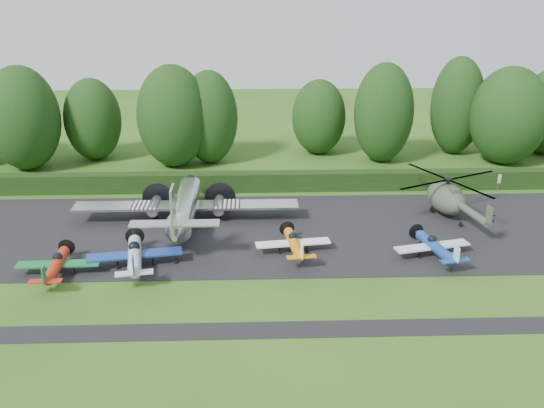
{
  "coord_description": "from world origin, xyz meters",
  "views": [
    {
      "loc": [
        0.63,
        -39.99,
        22.09
      ],
      "look_at": [
        2.34,
        10.47,
        2.5
      ],
      "focal_mm": 40.0,
      "sensor_mm": 36.0,
      "label": 1
    }
  ],
  "objects_px": {
    "transport_plane": "(185,207)",
    "helicopter": "(447,196)",
    "light_plane_blue": "(435,247)",
    "light_plane_orange": "(294,243)",
    "sign_board": "(511,178)",
    "light_plane_red": "(57,265)",
    "light_plane_white": "(135,255)"
  },
  "relations": [
    {
      "from": "transport_plane",
      "to": "light_plane_red",
      "type": "bearing_deg",
      "value": -132.75
    },
    {
      "from": "light_plane_blue",
      "to": "helicopter",
      "type": "distance_m",
      "value": 9.91
    },
    {
      "from": "light_plane_orange",
      "to": "sign_board",
      "type": "relative_size",
      "value": 2.05
    },
    {
      "from": "light_plane_orange",
      "to": "helicopter",
      "type": "xyz_separation_m",
      "value": [
        15.12,
        8.08,
        0.98
      ]
    },
    {
      "from": "transport_plane",
      "to": "sign_board",
      "type": "distance_m",
      "value": 35.08
    },
    {
      "from": "light_plane_white",
      "to": "light_plane_orange",
      "type": "height_order",
      "value": "light_plane_white"
    },
    {
      "from": "light_plane_orange",
      "to": "light_plane_blue",
      "type": "xyz_separation_m",
      "value": [
        11.45,
        -1.08,
        0.03
      ]
    },
    {
      "from": "transport_plane",
      "to": "light_plane_red",
      "type": "height_order",
      "value": "transport_plane"
    },
    {
      "from": "light_plane_red",
      "to": "light_plane_white",
      "type": "distance_m",
      "value": 5.87
    },
    {
      "from": "transport_plane",
      "to": "sign_board",
      "type": "relative_size",
      "value": 6.55
    },
    {
      "from": "transport_plane",
      "to": "light_plane_orange",
      "type": "distance_m",
      "value": 11.5
    },
    {
      "from": "helicopter",
      "to": "light_plane_blue",
      "type": "bearing_deg",
      "value": -100.97
    },
    {
      "from": "helicopter",
      "to": "sign_board",
      "type": "distance_m",
      "value": 11.68
    },
    {
      "from": "light_plane_red",
      "to": "light_plane_blue",
      "type": "xyz_separation_m",
      "value": [
        29.89,
        2.2,
        0.01
      ]
    },
    {
      "from": "transport_plane",
      "to": "light_plane_orange",
      "type": "bearing_deg",
      "value": -33.35
    },
    {
      "from": "transport_plane",
      "to": "sign_board",
      "type": "height_order",
      "value": "transport_plane"
    },
    {
      "from": "light_plane_blue",
      "to": "helicopter",
      "type": "height_order",
      "value": "helicopter"
    },
    {
      "from": "transport_plane",
      "to": "helicopter",
      "type": "relative_size",
      "value": 1.56
    },
    {
      "from": "helicopter",
      "to": "light_plane_white",
      "type": "bearing_deg",
      "value": -148.89
    },
    {
      "from": "sign_board",
      "to": "light_plane_red",
      "type": "bearing_deg",
      "value": -144.67
    },
    {
      "from": "light_plane_red",
      "to": "light_plane_blue",
      "type": "distance_m",
      "value": 29.97
    },
    {
      "from": "helicopter",
      "to": "sign_board",
      "type": "xyz_separation_m",
      "value": [
        9.23,
        7.11,
        -0.76
      ]
    },
    {
      "from": "helicopter",
      "to": "sign_board",
      "type": "relative_size",
      "value": 4.19
    },
    {
      "from": "light_plane_white",
      "to": "light_plane_blue",
      "type": "bearing_deg",
      "value": 12.36
    },
    {
      "from": "light_plane_red",
      "to": "light_plane_orange",
      "type": "relative_size",
      "value": 1.02
    },
    {
      "from": "transport_plane",
      "to": "helicopter",
      "type": "height_order",
      "value": "transport_plane"
    },
    {
      "from": "light_plane_orange",
      "to": "sign_board",
      "type": "bearing_deg",
      "value": 39.34
    },
    {
      "from": "light_plane_white",
      "to": "light_plane_orange",
      "type": "distance_m",
      "value": 12.86
    },
    {
      "from": "transport_plane",
      "to": "helicopter",
      "type": "xyz_separation_m",
      "value": [
        24.7,
        1.77,
        0.11
      ]
    },
    {
      "from": "transport_plane",
      "to": "helicopter",
      "type": "distance_m",
      "value": 24.76
    },
    {
      "from": "light_plane_red",
      "to": "sign_board",
      "type": "bearing_deg",
      "value": 25.52
    },
    {
      "from": "light_plane_white",
      "to": "sign_board",
      "type": "height_order",
      "value": "light_plane_white"
    }
  ]
}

